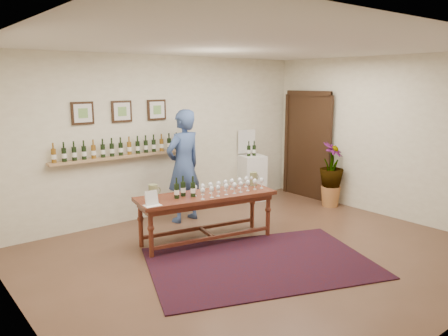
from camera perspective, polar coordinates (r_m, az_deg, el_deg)
ground at (r=6.19m, az=4.70°, el=-11.18°), size 6.00×6.00×0.00m
room_shell at (r=8.62m, az=6.64°, el=2.89°), size 6.00×6.00×6.00m
rug at (r=5.91m, az=4.77°, el=-12.21°), size 3.37×2.82×0.02m
tasting_table at (r=6.47m, az=-2.32°, el=-4.35°), size 2.15×1.04×0.73m
table_glasses at (r=6.52m, az=0.71°, el=-2.41°), size 1.27×0.34×0.17m
table_bottles at (r=6.27m, az=-5.25°, el=-2.40°), size 0.32×0.23×0.31m
pitcher_left at (r=6.12m, az=-9.23°, el=-3.20°), size 0.17×0.17×0.23m
pitcher_right at (r=6.96m, az=3.85°, el=-1.40°), size 0.14×0.14×0.21m
menu_card at (r=5.91m, az=-9.46°, el=-3.89°), size 0.23×0.17×0.20m
display_pedestal at (r=8.83m, az=3.69°, el=-1.26°), size 0.55×0.55×0.91m
pedestal_bottles at (r=8.68m, az=3.61°, el=2.60°), size 0.32×0.16×0.31m
info_sign at (r=8.84m, az=2.97°, el=3.47°), size 0.37×0.12×0.53m
potted_plant at (r=8.55m, az=13.85°, el=-0.84°), size 0.73×0.73×1.06m
person at (r=7.39m, az=-5.29°, el=0.24°), size 0.75×0.55×1.91m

